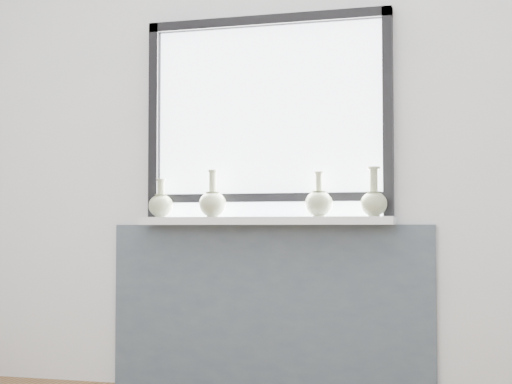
% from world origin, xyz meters
% --- Properties ---
extents(back_wall, '(3.60, 0.02, 2.60)m').
position_xyz_m(back_wall, '(0.00, 1.81, 1.30)').
color(back_wall, silver).
rests_on(back_wall, ground).
extents(apron_panel, '(1.70, 0.03, 0.86)m').
position_xyz_m(apron_panel, '(0.00, 1.78, 0.43)').
color(apron_panel, '#49565F').
rests_on(apron_panel, ground).
extents(windowsill, '(1.32, 0.18, 0.04)m').
position_xyz_m(windowsill, '(0.00, 1.71, 0.88)').
color(windowsill, white).
rests_on(windowsill, apron_panel).
extents(window, '(1.30, 0.06, 1.05)m').
position_xyz_m(window, '(0.00, 1.77, 1.44)').
color(window, black).
rests_on(window, windowsill).
extents(vase_a, '(0.13, 0.13, 0.20)m').
position_xyz_m(vase_a, '(-0.56, 1.69, 0.97)').
color(vase_a, '#ABB58C').
rests_on(vase_a, windowsill).
extents(vase_b, '(0.14, 0.14, 0.24)m').
position_xyz_m(vase_b, '(-0.27, 1.68, 0.98)').
color(vase_b, '#ABB58C').
rests_on(vase_b, windowsill).
extents(vase_c, '(0.14, 0.14, 0.23)m').
position_xyz_m(vase_c, '(0.28, 1.70, 0.97)').
color(vase_c, '#ABB58C').
rests_on(vase_c, windowsill).
extents(vase_d, '(0.13, 0.13, 0.24)m').
position_xyz_m(vase_d, '(0.56, 1.68, 0.97)').
color(vase_d, '#ABB58C').
rests_on(vase_d, windowsill).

